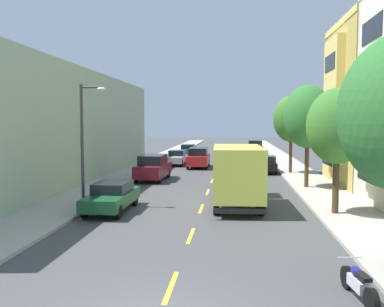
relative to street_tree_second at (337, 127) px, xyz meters
The scene contains 19 objects.
ground_plane 20.43m from the street_tree_second, 108.67° to the left, with size 160.00×160.00×0.00m, color #424244.
sidewalk_left 22.06m from the street_tree_second, 128.55° to the left, with size 3.20×120.00×0.14m, color #A39E93.
sidewalk_right 17.45m from the street_tree_second, 87.63° to the left, with size 3.20×120.00×0.14m, color #A39E93.
lane_centerline_dashes 15.47m from the street_tree_second, 115.46° to the left, with size 0.14×47.20×0.01m.
apartment_block_opposite 22.00m from the street_tree_second, 156.01° to the left, with size 10.00×36.00×8.19m, color #99AD8E.
street_tree_second is the anchor object (origin of this frame).
street_tree_third 7.85m from the street_tree_second, 90.00° to the left, with size 3.11×3.11×6.69m.
street_tree_farthest 15.67m from the street_tree_second, 90.00° to the left, with size 3.01×3.01×6.52m.
street_lamp 12.36m from the street_tree_second, behind, with size 1.35×0.28×6.18m.
delivery_box_truck 5.54m from the street_tree_second, 156.53° to the left, with size 2.64×7.36×3.17m.
parked_wagon_teal 34.85m from the street_tree_second, 108.06° to the left, with size 1.92×4.74×1.50m.
parked_sedan_forest 11.31m from the street_tree_second, behind, with size 1.81×4.51×1.43m.
parked_hatchback_charcoal 25.69m from the street_tree_second, 94.62° to the left, with size 1.74×4.00×1.50m.
parked_hatchback_silver 24.43m from the street_tree_second, 116.12° to the left, with size 1.85×4.05×1.50m.
parked_suv_burgundy 15.66m from the street_tree_second, 135.21° to the left, with size 2.09×4.85×1.93m.
parked_hatchback_black 16.71m from the street_tree_second, 97.10° to the left, with size 1.83×4.04×1.50m.
parked_suv_orange 36.84m from the street_tree_second, 93.12° to the left, with size 2.04×4.83×1.93m.
moving_red_sedan 21.61m from the street_tree_second, 112.56° to the left, with size 1.95×4.80×1.93m.
parked_motorcycle 10.25m from the street_tree_second, 99.98° to the right, with size 0.62×2.05×0.90m.
Camera 1 is at (1.67, -8.56, 4.41)m, focal length 38.37 mm.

